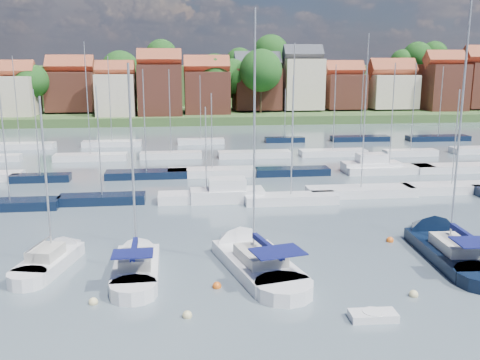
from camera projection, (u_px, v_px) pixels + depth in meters
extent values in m
plane|color=#43535B|center=(253.00, 162.00, 71.38)|extent=(260.00, 260.00, 0.00)
cube|color=silver|center=(137.00, 271.00, 33.51)|extent=(2.83, 6.62, 1.20)
cone|color=silver|center=(140.00, 249.00, 37.49)|extent=(2.79, 3.24, 2.74)
cylinder|color=silver|center=(133.00, 293.00, 30.33)|extent=(2.78, 2.78, 1.20)
cube|color=beige|center=(136.00, 259.00, 32.86)|extent=(1.96, 2.77, 0.70)
cylinder|color=#B2B2B7|center=(132.00, 165.00, 32.51)|extent=(0.14, 0.14, 12.18)
cylinder|color=#B2B2B7|center=(134.00, 251.00, 31.80)|extent=(0.15, 3.66, 0.10)
cube|color=#0E134A|center=(134.00, 249.00, 31.76)|extent=(0.35, 3.48, 0.35)
cube|color=#0E134A|center=(133.00, 254.00, 30.58)|extent=(2.35, 1.68, 0.08)
cube|color=silver|center=(257.00, 266.00, 34.31)|extent=(5.27, 8.88, 1.20)
cone|color=silver|center=(231.00, 241.00, 39.07)|extent=(4.29, 4.72, 3.46)
cylinder|color=silver|center=(284.00, 292.00, 30.50)|extent=(4.16, 4.16, 1.20)
cube|color=beige|center=(260.00, 255.00, 33.57)|extent=(3.15, 3.92, 0.70)
cylinder|color=#B2B2B7|center=(254.00, 137.00, 33.05)|extent=(0.14, 0.14, 15.38)
cylinder|color=#B2B2B7|center=(268.00, 248.00, 32.33)|extent=(1.15, 4.51, 0.10)
cube|color=#0E134A|center=(268.00, 246.00, 32.30)|extent=(1.30, 4.34, 0.35)
cube|color=#0E134A|center=(278.00, 252.00, 30.89)|extent=(3.34, 2.69, 0.08)
cube|color=black|center=(453.00, 255.00, 36.31)|extent=(4.20, 8.96, 1.20)
cone|color=black|center=(422.00, 230.00, 41.64)|extent=(3.91, 4.48, 3.64)
cube|color=beige|center=(458.00, 245.00, 35.51)|extent=(2.78, 3.80, 0.70)
cylinder|color=#B2B2B7|center=(460.00, 124.00, 34.98)|extent=(0.14, 0.14, 16.57)
cylinder|color=#B2B2B7|center=(468.00, 238.00, 34.14)|extent=(0.42, 4.86, 0.10)
cube|color=#0E134A|center=(468.00, 236.00, 34.11)|extent=(0.60, 4.63, 0.35)
cube|color=#0E134A|center=(480.00, 242.00, 32.54)|extent=(3.23, 2.38, 0.08)
cube|color=silver|center=(50.00, 264.00, 34.66)|extent=(3.65, 6.07, 1.20)
cone|color=silver|center=(73.00, 246.00, 38.09)|extent=(2.95, 3.24, 2.36)
cylinder|color=silver|center=(28.00, 282.00, 31.91)|extent=(2.86, 2.86, 1.20)
cube|color=beige|center=(46.00, 252.00, 34.07)|extent=(2.17, 2.69, 0.70)
cylinder|color=#B2B2B7|center=(46.00, 177.00, 33.81)|extent=(0.14, 0.14, 10.19)
cylinder|color=#B2B2B7|center=(39.00, 244.00, 33.12)|extent=(0.85, 3.08, 0.10)
cube|color=silver|center=(373.00, 316.00, 27.71)|extent=(2.48, 1.22, 0.48)
cylinder|color=silver|center=(373.00, 314.00, 27.68)|extent=(1.13, 1.13, 0.31)
sphere|color=beige|center=(93.00, 304.00, 29.53)|extent=(0.52, 0.52, 0.52)
sphere|color=beige|center=(187.00, 317.00, 27.98)|extent=(0.52, 0.52, 0.52)
sphere|color=#D85914|center=(217.00, 288.00, 31.64)|extent=(0.54, 0.54, 0.54)
sphere|color=beige|center=(413.00, 296.00, 30.49)|extent=(0.53, 0.53, 0.53)
sphere|color=#D85914|center=(390.00, 242.00, 39.75)|extent=(0.54, 0.54, 0.54)
cube|color=black|center=(10.00, 205.00, 48.50)|extent=(8.64, 2.42, 1.00)
cylinder|color=#B2B2B7|center=(5.00, 148.00, 47.36)|extent=(0.12, 0.12, 9.58)
cube|color=black|center=(102.00, 200.00, 50.47)|extent=(8.01, 2.24, 1.00)
cylinder|color=#B2B2B7|center=(99.00, 141.00, 49.27)|extent=(0.12, 0.12, 10.16)
cube|color=silver|center=(207.00, 198.00, 51.27)|extent=(9.22, 2.58, 1.00)
cylinder|color=#B2B2B7|center=(206.00, 150.00, 50.28)|extent=(0.12, 0.12, 8.18)
cube|color=silver|center=(291.00, 199.00, 50.63)|extent=(8.78, 2.46, 1.00)
cylinder|color=#B2B2B7|center=(292.00, 136.00, 49.33)|extent=(0.12, 0.12, 11.06)
cube|color=silver|center=(361.00, 192.00, 53.50)|extent=(10.79, 3.02, 1.00)
cylinder|color=#B2B2B7|center=(365.00, 113.00, 51.79)|extent=(0.12, 0.12, 14.87)
cube|color=silver|center=(451.00, 189.00, 54.97)|extent=(10.13, 2.84, 1.00)
cylinder|color=#B2B2B7|center=(456.00, 137.00, 53.83)|extent=(0.12, 0.12, 9.59)
cube|color=silver|center=(227.00, 196.00, 51.27)|extent=(7.00, 2.60, 1.40)
cube|color=silver|center=(227.00, 185.00, 51.03)|extent=(3.50, 2.20, 1.30)
cube|color=black|center=(40.00, 179.00, 59.67)|extent=(6.54, 1.83, 1.00)
cylinder|color=#B2B2B7|center=(37.00, 132.00, 58.55)|extent=(0.12, 0.12, 9.37)
cube|color=black|center=(147.00, 175.00, 61.64)|extent=(9.30, 2.60, 1.00)
cylinder|color=#B2B2B7|center=(144.00, 121.00, 60.29)|extent=(0.12, 0.12, 11.48)
cube|color=silver|center=(212.00, 173.00, 62.88)|extent=(10.40, 2.91, 1.00)
cylinder|color=#B2B2B7|center=(212.00, 131.00, 61.82)|extent=(0.12, 0.12, 8.77)
cube|color=black|center=(292.00, 172.00, 63.25)|extent=(8.80, 2.46, 1.00)
cylinder|color=#B2B2B7|center=(293.00, 107.00, 61.60)|extent=(0.12, 0.12, 14.33)
cube|color=silver|center=(389.00, 170.00, 64.50)|extent=(10.73, 3.00, 1.00)
cylinder|color=#B2B2B7|center=(392.00, 115.00, 63.09)|extent=(0.12, 0.12, 12.14)
cube|color=silver|center=(456.00, 169.00, 65.28)|extent=(10.48, 2.93, 1.00)
cylinder|color=#B2B2B7|center=(460.00, 123.00, 64.07)|extent=(0.12, 0.12, 10.28)
cube|color=silver|center=(371.00, 168.00, 65.06)|extent=(7.00, 2.60, 1.40)
cube|color=silver|center=(372.00, 159.00, 64.82)|extent=(3.50, 2.20, 1.30)
cube|color=silver|center=(91.00, 157.00, 72.89)|extent=(9.71, 2.72, 1.00)
cylinder|color=#B2B2B7|center=(87.00, 99.00, 71.18)|extent=(0.12, 0.12, 14.88)
cube|color=silver|center=(171.00, 156.00, 74.43)|extent=(8.49, 2.38, 1.00)
cylinder|color=#B2B2B7|center=(170.00, 111.00, 73.10)|extent=(0.12, 0.12, 11.31)
cube|color=silver|center=(254.00, 155.00, 75.06)|extent=(10.16, 2.85, 1.00)
cylinder|color=#B2B2B7|center=(255.00, 99.00, 73.38)|extent=(0.12, 0.12, 14.59)
cube|color=silver|center=(333.00, 153.00, 76.48)|extent=(9.53, 2.67, 1.00)
cylinder|color=#B2B2B7|center=(334.00, 108.00, 75.09)|extent=(0.12, 0.12, 11.91)
cube|color=silver|center=(410.00, 153.00, 76.39)|extent=(7.62, 2.13, 1.00)
cylinder|color=#B2B2B7|center=(413.00, 107.00, 74.98)|extent=(0.12, 0.12, 12.13)
cube|color=silver|center=(20.00, 146.00, 82.58)|extent=(10.37, 2.90, 1.00)
cylinder|color=#B2B2B7|center=(16.00, 100.00, 81.05)|extent=(0.12, 0.12, 13.20)
cube|color=silver|center=(112.00, 144.00, 85.03)|extent=(9.24, 2.59, 1.00)
cylinder|color=#B2B2B7|center=(110.00, 99.00, 83.51)|extent=(0.12, 0.12, 13.17)
cube|color=silver|center=(201.00, 142.00, 87.38)|extent=(7.57, 2.12, 1.00)
cylinder|color=#B2B2B7|center=(200.00, 107.00, 86.17)|extent=(0.12, 0.12, 10.24)
cube|color=black|center=(285.00, 140.00, 89.15)|extent=(6.58, 1.84, 1.00)
cylinder|color=#B2B2B7|center=(285.00, 113.00, 88.18)|extent=(0.12, 0.12, 8.01)
cube|color=black|center=(360.00, 139.00, 90.59)|extent=(9.92, 2.78, 1.00)
cylinder|color=#B2B2B7|center=(362.00, 104.00, 89.30)|extent=(0.12, 0.12, 10.92)
cube|color=black|center=(438.00, 138.00, 91.11)|extent=(10.55, 2.95, 1.00)
cylinder|color=#B2B2B7|center=(441.00, 102.00, 89.76)|extent=(0.12, 0.12, 11.51)
cube|color=#355028|center=(213.00, 110.00, 145.98)|extent=(200.00, 70.00, 3.00)
cube|color=#355028|center=(207.00, 88.00, 169.21)|extent=(200.00, 60.00, 14.00)
cube|color=beige|center=(14.00, 96.00, 115.57)|extent=(9.35, 10.04, 8.56)
cube|color=#96452B|center=(12.00, 71.00, 114.40)|extent=(9.54, 4.63, 4.63)
cube|color=brown|center=(72.00, 91.00, 122.14)|extent=(10.37, 9.97, 8.73)
cube|color=#96452B|center=(70.00, 66.00, 120.92)|extent=(10.57, 5.13, 5.13)
cube|color=beige|center=(116.00, 95.00, 114.98)|extent=(8.09, 8.80, 8.96)
cube|color=#96452B|center=(115.00, 70.00, 113.80)|extent=(8.25, 4.00, 4.00)
cube|color=brown|center=(160.00, 90.00, 116.74)|extent=(9.36, 10.17, 10.97)
cube|color=#96452B|center=(159.00, 59.00, 115.31)|extent=(9.54, 4.63, 4.63)
cube|color=brown|center=(207.00, 93.00, 119.75)|extent=(9.90, 8.56, 9.42)
cube|color=#96452B|center=(207.00, 66.00, 118.48)|extent=(10.10, 4.90, 4.90)
cube|color=brown|center=(257.00, 89.00, 125.86)|extent=(10.59, 8.93, 9.49)
cube|color=#383A42|center=(257.00, 63.00, 124.56)|extent=(10.80, 5.24, 5.24)
cube|color=beige|center=(302.00, 84.00, 126.02)|extent=(9.01, 8.61, 11.65)
cube|color=#383A42|center=(303.00, 54.00, 124.53)|extent=(9.19, 4.46, 4.46)
cube|color=brown|center=(343.00, 91.00, 128.78)|extent=(9.10, 9.34, 8.00)
cube|color=#96452B|center=(344.00, 70.00, 127.68)|extent=(9.28, 4.50, 4.50)
cube|color=beige|center=(391.00, 91.00, 129.75)|extent=(10.86, 9.59, 7.88)
cube|color=#96452B|center=(392.00, 69.00, 128.62)|extent=(11.07, 5.37, 5.37)
cube|color=brown|center=(442.00, 88.00, 128.31)|extent=(9.18, 9.96, 10.97)
cube|color=#96452B|center=(445.00, 60.00, 126.89)|extent=(9.36, 4.54, 4.54)
cylinder|color=#382619|center=(416.00, 79.00, 149.29)|extent=(0.50, 0.50, 4.47)
sphere|color=#225219|center=(417.00, 57.00, 147.98)|extent=(8.18, 8.18, 8.18)
cylinder|color=#382619|center=(234.00, 103.00, 125.19)|extent=(0.50, 0.50, 4.46)
sphere|color=#225219|center=(234.00, 76.00, 123.88)|extent=(8.15, 8.15, 8.15)
cylinder|color=#382619|center=(270.00, 79.00, 142.73)|extent=(0.50, 0.50, 5.15)
sphere|color=#225219|center=(271.00, 53.00, 141.22)|extent=(9.41, 9.41, 9.41)
cylinder|color=#382619|center=(162.00, 79.00, 141.96)|extent=(0.50, 0.50, 4.56)
sphere|color=#225219|center=(161.00, 55.00, 140.62)|extent=(8.34, 8.34, 8.34)
cylinder|color=#382619|center=(122.00, 99.00, 131.08)|extent=(0.50, 0.50, 5.15)
sphere|color=#225219|center=(120.00, 70.00, 129.57)|extent=(9.42, 9.42, 9.42)
cylinder|color=#382619|center=(58.00, 89.00, 130.76)|extent=(0.50, 0.50, 3.42)
sphere|color=#225219|center=(56.00, 69.00, 129.76)|extent=(6.26, 6.26, 6.26)
cylinder|color=#382619|center=(271.00, 101.00, 134.95)|extent=(0.50, 0.50, 3.77)
sphere|color=#225219|center=(271.00, 80.00, 133.85)|extent=(6.89, 6.89, 6.89)
cylinder|color=#382619|center=(261.00, 102.00, 120.91)|extent=(0.50, 0.50, 5.21)
sphere|color=#225219|center=(261.00, 70.00, 119.38)|extent=(9.53, 9.53, 9.53)
cylinder|color=#382619|center=(457.00, 102.00, 137.58)|extent=(0.50, 0.50, 2.97)
sphere|color=#225219|center=(458.00, 86.00, 136.71)|extent=(5.44, 5.44, 5.44)
cylinder|color=#382619|center=(215.00, 103.00, 122.51)|extent=(0.50, 0.50, 4.84)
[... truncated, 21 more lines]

